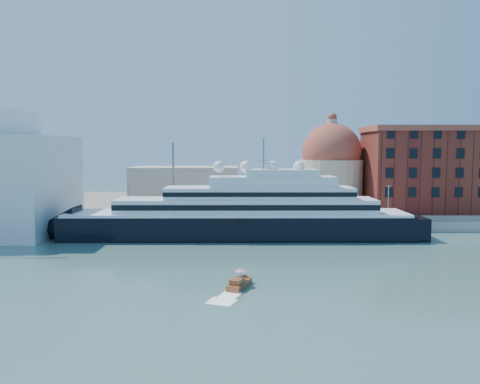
{
  "coord_description": "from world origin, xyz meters",
  "views": [
    {
      "loc": [
        -4.94,
        -76.37,
        19.06
      ],
      "look_at": [
        -4.45,
        18.0,
        10.39
      ],
      "focal_mm": 35.0,
      "sensor_mm": 36.0,
      "label": 1
    }
  ],
  "objects": [
    {
      "name": "ground",
      "position": [
        0.0,
        0.0,
        0.0
      ],
      "size": [
        400.0,
        400.0,
        0.0
      ],
      "primitive_type": "plane",
      "color": "#345B55",
      "rests_on": "ground"
    },
    {
      "name": "lamp_posts",
      "position": [
        -12.67,
        32.27,
        9.84
      ],
      "size": [
        120.8,
        2.4,
        18.0
      ],
      "color": "slate",
      "rests_on": "quay"
    },
    {
      "name": "land",
      "position": [
        0.0,
        75.0,
        1.0
      ],
      "size": [
        260.0,
        72.0,
        2.0
      ],
      "primitive_type": "cube",
      "color": "slate",
      "rests_on": "ground"
    },
    {
      "name": "water_taxi",
      "position": [
        -4.74,
        -13.32,
        0.64
      ],
      "size": [
        3.71,
        5.91,
        2.66
      ],
      "rotation": [
        0.0,
        0.0,
        -0.36
      ],
      "color": "brown",
      "rests_on": "ground"
    },
    {
      "name": "superyacht",
      "position": [
        -7.39,
        23.0,
        4.3
      ],
      "size": [
        83.45,
        11.57,
        24.94
      ],
      "color": "black",
      "rests_on": "ground"
    },
    {
      "name": "quay",
      "position": [
        0.0,
        34.0,
        1.25
      ],
      "size": [
        180.0,
        10.0,
        2.5
      ],
      "primitive_type": "cube",
      "color": "gray",
      "rests_on": "ground"
    },
    {
      "name": "service_barge",
      "position": [
        -33.4,
        19.99,
        0.7
      ],
      "size": [
        11.2,
        5.21,
        2.43
      ],
      "rotation": [
        0.0,
        0.0,
        -0.15
      ],
      "color": "white",
      "rests_on": "ground"
    },
    {
      "name": "warehouse",
      "position": [
        52.0,
        52.0,
        13.79
      ],
      "size": [
        43.0,
        19.0,
        23.25
      ],
      "color": "maroon",
      "rests_on": "land"
    },
    {
      "name": "quay_fence",
      "position": [
        0.0,
        29.5,
        3.1
      ],
      "size": [
        180.0,
        0.1,
        1.2
      ],
      "primitive_type": "cube",
      "color": "slate",
      "rests_on": "quay"
    },
    {
      "name": "church",
      "position": [
        6.39,
        57.72,
        10.91
      ],
      "size": [
        66.0,
        18.0,
        25.5
      ],
      "color": "beige",
      "rests_on": "land"
    }
  ]
}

